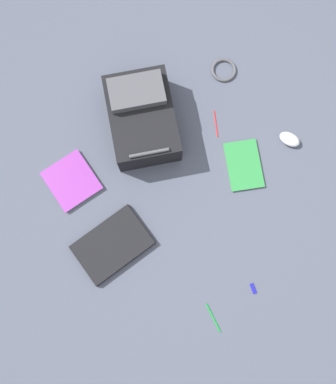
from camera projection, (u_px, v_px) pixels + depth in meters
The scene contains 10 objects.
ground_plane at pixel (179, 199), 2.18m from camera, with size 4.20×4.20×0.00m, color #4C5160.
backpack at pixel (142, 117), 2.16m from camera, with size 0.39×0.49×0.22m.
laptop at pixel (112, 245), 2.12m from camera, with size 0.39×0.30×0.03m.
book_blue at pixel (72, 181), 2.19m from camera, with size 0.26×0.27×0.02m.
book_red at pixel (244, 165), 2.21m from camera, with size 0.22×0.28×0.01m.
computer_mouse at pixel (290, 139), 2.22m from camera, with size 0.06×0.11×0.04m, color silver.
cable_coil at pixel (224, 70), 2.30m from camera, with size 0.13×0.13×0.02m, color #4C4C51.
pen_black at pixel (213, 318), 2.07m from camera, with size 0.01×0.01×0.14m, color #198C33.
pen_blue at pixel (216, 124), 2.25m from camera, with size 0.01×0.01×0.14m, color red.
usb_stick at pixel (253, 289), 2.10m from camera, with size 0.02×0.05×0.01m, color #191999.
Camera 1 is at (0.20, 0.33, 2.15)m, focal length 42.15 mm.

